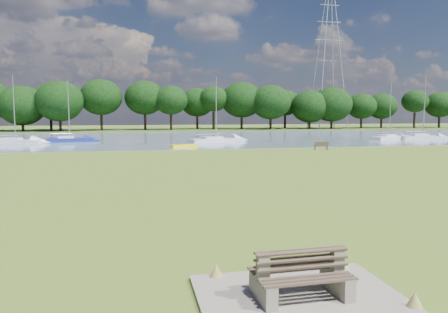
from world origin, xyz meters
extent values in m
plane|color=olive|center=(0.00, 0.00, 0.00)|extent=(220.00, 220.00, 0.00)
cube|color=slate|center=(0.00, 42.00, 0.00)|extent=(220.00, 40.00, 0.10)
cube|color=#4C6626|center=(0.00, 72.00, 0.00)|extent=(220.00, 20.00, 0.40)
cube|color=gray|center=(0.00, -14.00, 0.05)|extent=(4.20, 3.20, 0.10)
cube|color=gray|center=(-0.82, -14.03, 0.34)|extent=(0.28, 1.15, 0.48)
cube|color=gray|center=(-0.82, -14.03, 0.77)|extent=(0.25, 0.20, 0.60)
cube|color=gray|center=(0.82, -13.97, 0.34)|extent=(0.28, 1.15, 0.48)
cube|color=gray|center=(0.82, -13.97, 0.77)|extent=(0.25, 0.20, 0.60)
cube|color=brown|center=(0.01, -14.36, 0.59)|extent=(1.97, 0.50, 0.04)
cube|color=brown|center=(0.00, -14.09, 0.92)|extent=(1.96, 0.21, 0.48)
cube|color=brown|center=(-0.01, -13.64, 0.59)|extent=(1.97, 0.50, 0.04)
cube|color=brown|center=(0.00, -13.91, 0.92)|extent=(1.96, 0.21, 0.48)
cube|color=brown|center=(14.77, 19.59, 0.21)|extent=(0.19, 0.42, 0.43)
cube|color=brown|center=(15.93, 19.26, 0.21)|extent=(0.19, 0.42, 0.43)
cube|color=brown|center=(15.35, 19.42, 0.43)|extent=(1.46, 0.79, 0.05)
cube|color=brown|center=(15.30, 19.25, 0.65)|extent=(1.36, 0.43, 0.42)
cube|color=#FFEC0B|center=(1.93, 24.94, 0.20)|extent=(3.09, 1.81, 0.30)
cylinder|color=#8E929B|center=(37.05, 67.76, 15.26)|extent=(0.23, 0.23, 30.12)
cylinder|color=#8E929B|center=(41.54, 67.76, 15.26)|extent=(0.23, 0.23, 30.12)
cylinder|color=#8E929B|center=(37.05, 72.24, 15.26)|extent=(0.23, 0.23, 30.12)
cylinder|color=#8E929B|center=(41.54, 72.24, 15.26)|extent=(0.23, 0.23, 30.12)
cube|color=#8E929B|center=(39.29, 70.00, 19.78)|extent=(6.73, 0.14, 0.14)
cube|color=#8E929B|center=(39.29, 70.00, 23.70)|extent=(5.57, 0.14, 0.14)
cube|color=#8E929B|center=(39.29, 70.00, 27.31)|extent=(4.42, 0.14, 0.14)
cylinder|color=black|center=(-23.00, 68.00, 1.97)|extent=(0.47, 0.47, 3.55)
ellipsoid|color=black|center=(-23.00, 68.00, 6.31)|extent=(6.51, 6.51, 5.53)
cylinder|color=black|center=(-16.00, 68.00, 2.11)|extent=(0.47, 0.47, 3.82)
ellipsoid|color=black|center=(-16.00, 68.00, 6.77)|extent=(7.44, 7.44, 6.32)
cylinder|color=black|center=(-9.00, 68.00, 1.71)|extent=(0.47, 0.47, 3.01)
ellipsoid|color=black|center=(-9.00, 68.00, 5.39)|extent=(8.37, 8.37, 7.12)
cylinder|color=black|center=(-2.00, 68.00, 1.84)|extent=(0.47, 0.47, 3.28)
ellipsoid|color=black|center=(-2.00, 68.00, 5.85)|extent=(6.51, 6.51, 5.53)
cylinder|color=black|center=(5.00, 68.00, 1.97)|extent=(0.47, 0.47, 3.55)
ellipsoid|color=black|center=(5.00, 68.00, 6.31)|extent=(7.44, 7.44, 6.32)
cylinder|color=black|center=(12.00, 68.00, 2.11)|extent=(0.47, 0.47, 3.82)
ellipsoid|color=black|center=(12.00, 68.00, 6.77)|extent=(8.37, 8.37, 7.12)
cylinder|color=black|center=(19.00, 68.00, 1.71)|extent=(0.47, 0.47, 3.01)
ellipsoid|color=black|center=(19.00, 68.00, 5.39)|extent=(6.51, 6.51, 5.53)
cylinder|color=black|center=(26.00, 68.00, 1.84)|extent=(0.47, 0.47, 3.28)
ellipsoid|color=black|center=(26.00, 68.00, 5.85)|extent=(7.44, 7.44, 6.32)
cylinder|color=black|center=(33.00, 68.00, 1.97)|extent=(0.47, 0.47, 3.55)
ellipsoid|color=black|center=(33.00, 68.00, 6.31)|extent=(8.37, 8.37, 7.12)
cylinder|color=black|center=(40.00, 68.00, 2.11)|extent=(0.47, 0.47, 3.82)
ellipsoid|color=black|center=(40.00, 68.00, 6.77)|extent=(6.51, 6.51, 5.53)
cylinder|color=black|center=(47.00, 68.00, 1.71)|extent=(0.47, 0.47, 3.01)
ellipsoid|color=black|center=(47.00, 68.00, 5.39)|extent=(7.44, 7.44, 6.32)
cylinder|color=black|center=(54.00, 68.00, 1.84)|extent=(0.47, 0.47, 3.28)
ellipsoid|color=black|center=(54.00, 68.00, 5.85)|extent=(8.37, 8.37, 7.12)
cylinder|color=black|center=(61.00, 68.00, 1.97)|extent=(0.47, 0.47, 3.55)
ellipsoid|color=black|center=(61.00, 68.00, 6.31)|extent=(6.51, 6.51, 5.53)
cylinder|color=black|center=(68.00, 68.00, 2.11)|extent=(0.47, 0.47, 3.82)
ellipsoid|color=black|center=(68.00, 68.00, 6.77)|extent=(7.44, 7.44, 6.32)
cube|color=silver|center=(6.82, 32.23, 0.38)|extent=(7.20, 3.84, 0.67)
cube|color=silver|center=(6.29, 32.08, 0.79)|extent=(2.76, 2.16, 0.43)
cylinder|color=#A5A8AD|center=(6.82, 32.23, 4.39)|extent=(0.11, 0.11, 7.73)
cube|color=silver|center=(36.55, 32.48, 0.41)|extent=(6.19, 2.48, 0.72)
cube|color=silver|center=(36.08, 32.55, 0.84)|extent=(2.27, 1.60, 0.46)
cylinder|color=#A5A8AD|center=(36.55, 32.48, 4.67)|extent=(0.12, 0.12, 8.22)
cube|color=silver|center=(-17.47, 34.46, 0.38)|extent=(6.48, 2.91, 0.66)
cube|color=silver|center=(-17.96, 34.56, 0.78)|extent=(2.41, 1.77, 0.42)
cylinder|color=#A5A8AD|center=(-17.47, 34.46, 4.42)|extent=(0.11, 0.11, 7.79)
cube|color=silver|center=(31.79, 33.29, 0.37)|extent=(6.64, 4.27, 0.63)
cube|color=silver|center=(31.32, 33.08, 0.75)|extent=(2.64, 2.21, 0.41)
cylinder|color=#A5A8AD|center=(31.79, 33.29, 4.29)|extent=(0.11, 0.11, 7.58)
cube|color=navy|center=(-11.51, 36.48, 0.40)|extent=(5.79, 2.58, 0.69)
cube|color=silver|center=(-11.95, 36.39, 0.82)|extent=(2.16, 1.58, 0.45)
cylinder|color=#A5A8AD|center=(-11.51, 36.48, 4.23)|extent=(0.12, 0.12, 7.37)
camera|label=1|loc=(-3.26, -22.14, 3.87)|focal=35.00mm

